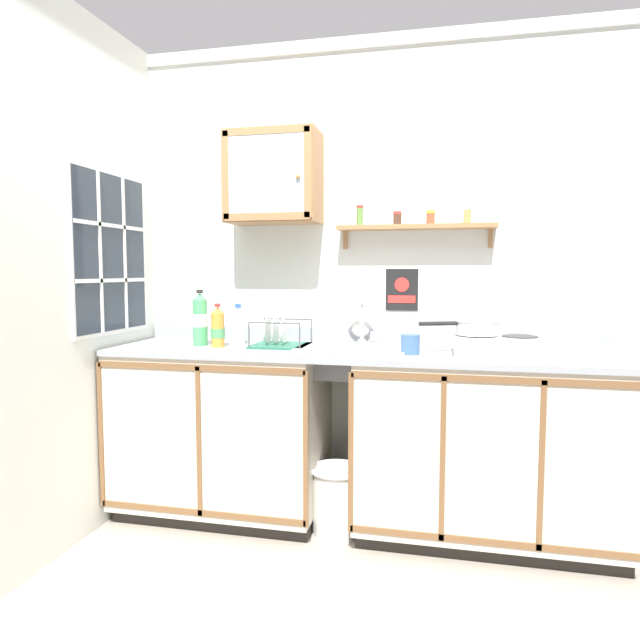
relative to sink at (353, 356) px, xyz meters
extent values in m
plane|color=#9E9384|center=(0.02, -0.31, -0.91)|extent=(5.63, 5.63, 0.00)
cube|color=silver|center=(0.02, 0.30, 0.41)|extent=(3.23, 0.05, 2.64)
cube|color=white|center=(0.02, 0.27, 1.68)|extent=(3.23, 0.02, 0.05)
cube|color=silver|center=(-1.32, -0.62, 0.41)|extent=(0.05, 3.39, 2.64)
cube|color=black|center=(-0.72, -0.01, -0.87)|extent=(1.08, 0.56, 0.08)
cube|color=beige|center=(-0.72, -0.04, -0.41)|extent=(1.10, 0.62, 0.83)
cube|color=brown|center=(-0.72, -0.35, -0.03)|extent=(1.10, 0.01, 0.03)
cube|color=brown|center=(-0.72, -0.35, -0.78)|extent=(1.10, 0.01, 0.03)
cube|color=brown|center=(-1.27, -0.35, -0.41)|extent=(0.02, 0.01, 0.77)
cube|color=brown|center=(-0.72, -0.35, -0.41)|extent=(0.02, 0.01, 0.77)
cube|color=brown|center=(-0.17, -0.35, -0.41)|extent=(0.02, 0.01, 0.77)
cube|color=black|center=(0.68, -0.01, -0.87)|extent=(1.24, 0.56, 0.08)
cube|color=beige|center=(0.68, -0.04, -0.41)|extent=(1.27, 0.62, 0.83)
cube|color=brown|center=(0.68, -0.35, -0.03)|extent=(1.27, 0.01, 0.03)
cube|color=brown|center=(0.68, -0.35, -0.78)|extent=(1.27, 0.01, 0.03)
cube|color=brown|center=(0.05, -0.35, -0.41)|extent=(0.02, 0.01, 0.77)
cube|color=brown|center=(0.47, -0.35, -0.41)|extent=(0.02, 0.01, 0.77)
cube|color=brown|center=(0.89, -0.35, -0.41)|extent=(0.02, 0.01, 0.77)
cube|color=gray|center=(0.02, -0.04, 0.02)|extent=(2.59, 0.65, 0.03)
cube|color=gray|center=(0.02, 0.26, 0.08)|extent=(2.59, 0.02, 0.08)
cube|color=silver|center=(0.00, -0.02, 0.04)|extent=(0.56, 0.41, 0.01)
cube|color=slate|center=(0.00, -0.02, -0.10)|extent=(0.48, 0.33, 0.01)
cube|color=slate|center=(0.00, 0.15, -0.03)|extent=(0.48, 0.01, 0.14)
cube|color=slate|center=(0.00, -0.19, -0.03)|extent=(0.48, 0.01, 0.14)
cylinder|color=#4C4C51|center=(0.00, -0.02, -0.10)|extent=(0.04, 0.04, 0.01)
cylinder|color=silver|center=(0.01, 0.21, 0.05)|extent=(0.05, 0.05, 0.02)
cylinder|color=silver|center=(0.01, 0.21, 0.16)|extent=(0.02, 0.02, 0.20)
torus|color=silver|center=(0.01, 0.15, 0.26)|extent=(0.14, 0.02, 0.14)
cylinder|color=silver|center=(0.07, 0.21, 0.08)|extent=(0.02, 0.02, 0.06)
cube|color=silver|center=(0.73, -0.04, 0.08)|extent=(0.42, 0.29, 0.09)
cylinder|color=#2D2D2D|center=(0.62, -0.02, 0.13)|extent=(0.17, 0.17, 0.01)
cylinder|color=#2D2D2D|center=(0.83, -0.02, 0.13)|extent=(0.17, 0.17, 0.01)
cylinder|color=black|center=(0.62, -0.17, 0.08)|extent=(0.03, 0.02, 0.03)
cylinder|color=black|center=(0.83, -0.17, 0.08)|extent=(0.03, 0.02, 0.03)
cylinder|color=silver|center=(0.62, -0.02, 0.16)|extent=(0.21, 0.21, 0.07)
torus|color=silver|center=(0.62, -0.02, 0.20)|extent=(0.22, 0.22, 0.01)
cylinder|color=black|center=(0.44, -0.09, 0.19)|extent=(0.19, 0.09, 0.02)
cylinder|color=gold|center=(-0.72, -0.09, 0.13)|extent=(0.07, 0.07, 0.18)
cone|color=gold|center=(-0.72, -0.09, 0.23)|extent=(0.07, 0.07, 0.03)
cylinder|color=red|center=(-0.72, -0.09, 0.26)|extent=(0.03, 0.03, 0.02)
cylinder|color=#4C9959|center=(-0.72, -0.09, 0.11)|extent=(0.07, 0.07, 0.05)
cylinder|color=white|center=(-0.65, 0.04, 0.12)|extent=(0.07, 0.07, 0.17)
cone|color=white|center=(-0.65, 0.04, 0.22)|extent=(0.07, 0.07, 0.03)
cylinder|color=#2D59B2|center=(-0.65, 0.04, 0.25)|extent=(0.03, 0.03, 0.02)
cylinder|color=white|center=(-0.65, 0.04, 0.13)|extent=(0.08, 0.08, 0.05)
cylinder|color=#4CB266|center=(-0.84, -0.05, 0.16)|extent=(0.08, 0.08, 0.25)
cone|color=#4CB266|center=(-0.84, -0.05, 0.31)|extent=(0.08, 0.08, 0.04)
cylinder|color=#262626|center=(-0.84, -0.05, 0.33)|extent=(0.04, 0.04, 0.02)
cylinder|color=white|center=(-0.84, -0.05, 0.17)|extent=(0.08, 0.08, 0.07)
cube|color=#26664C|center=(-0.39, 0.00, 0.04)|extent=(0.30, 0.27, 0.01)
cylinder|color=#4C4F54|center=(-0.53, -0.13, 0.11)|extent=(0.01, 0.01, 0.13)
cylinder|color=#4C4F54|center=(-0.26, -0.13, 0.11)|extent=(0.01, 0.01, 0.13)
cylinder|color=#4C4F54|center=(-0.53, 0.13, 0.11)|extent=(0.01, 0.01, 0.13)
cylinder|color=#4C4F54|center=(-0.26, 0.13, 0.11)|extent=(0.01, 0.01, 0.13)
cylinder|color=#4C4F54|center=(-0.39, -0.13, 0.18)|extent=(0.27, 0.01, 0.01)
cylinder|color=#4C4F54|center=(-0.39, 0.13, 0.18)|extent=(0.27, 0.01, 0.01)
cylinder|color=white|center=(-0.47, 0.00, 0.12)|extent=(0.01, 0.14, 0.14)
cylinder|color=white|center=(-0.42, 0.00, 0.12)|extent=(0.01, 0.14, 0.14)
cylinder|color=white|center=(-0.38, 0.00, 0.12)|extent=(0.01, 0.13, 0.13)
cylinder|color=#3F6699|center=(0.30, -0.13, 0.08)|extent=(0.09, 0.09, 0.10)
torus|color=#3F6699|center=(0.30, -0.07, 0.09)|extent=(0.02, 0.07, 0.07)
cube|color=#996B42|center=(-0.48, 0.14, 0.96)|extent=(0.51, 0.26, 0.50)
cube|color=silver|center=(-0.48, 0.01, 0.96)|extent=(0.42, 0.01, 0.41)
cube|color=#996B42|center=(-0.71, 0.01, 0.96)|extent=(0.04, 0.01, 0.47)
cube|color=#996B42|center=(-0.24, 0.01, 0.96)|extent=(0.04, 0.01, 0.47)
cube|color=#996B42|center=(-0.48, 0.01, 1.18)|extent=(0.48, 0.01, 0.04)
cube|color=#996B42|center=(-0.48, 0.01, 0.73)|extent=(0.48, 0.01, 0.04)
sphere|color=olive|center=(-0.30, -0.01, 0.93)|extent=(0.02, 0.02, 0.02)
cube|color=#996B42|center=(0.30, 0.20, 0.68)|extent=(0.85, 0.14, 0.02)
cube|color=#996B42|center=(-0.09, 0.26, 0.62)|extent=(0.02, 0.03, 0.10)
cube|color=#996B42|center=(0.70, 0.26, 0.62)|extent=(0.02, 0.03, 0.10)
cylinder|color=#598C3F|center=(0.00, 0.20, 0.74)|extent=(0.04, 0.04, 0.09)
cylinder|color=red|center=(0.00, 0.20, 0.79)|extent=(0.04, 0.04, 0.02)
cylinder|color=#4C3326|center=(0.20, 0.22, 0.72)|extent=(0.04, 0.04, 0.06)
cylinder|color=red|center=(0.20, 0.22, 0.76)|extent=(0.05, 0.05, 0.02)
cylinder|color=#CC4C33|center=(0.38, 0.22, 0.72)|extent=(0.04, 0.04, 0.06)
cylinder|color=yellow|center=(0.38, 0.22, 0.76)|extent=(0.05, 0.05, 0.02)
cylinder|color=tan|center=(0.57, 0.21, 0.73)|extent=(0.04, 0.04, 0.07)
cylinder|color=white|center=(0.57, 0.21, 0.78)|extent=(0.04, 0.04, 0.02)
cube|color=black|center=(0.23, 0.27, 0.34)|extent=(0.18, 0.01, 0.23)
cube|color=red|center=(0.23, 0.26, 0.29)|extent=(0.15, 0.00, 0.04)
cylinder|color=red|center=(0.23, 0.26, 0.37)|extent=(0.08, 0.00, 0.08)
cube|color=#262D38|center=(-1.28, -0.19, 0.54)|extent=(0.01, 0.64, 0.83)
cube|color=white|center=(-1.29, -0.19, 0.54)|extent=(0.02, 0.68, 0.87)
cube|color=white|center=(-1.27, -0.30, 0.54)|extent=(0.01, 0.02, 0.83)
cube|color=white|center=(-1.27, -0.08, 0.54)|extent=(0.01, 0.02, 0.83)
cube|color=white|center=(-1.27, -0.19, 0.39)|extent=(0.01, 0.64, 0.02)
cube|color=white|center=(-1.27, -0.19, 0.69)|extent=(0.01, 0.64, 0.02)
cylinder|color=silver|center=(-0.06, -0.14, -0.74)|extent=(0.25, 0.25, 0.33)
torus|color=white|center=(-0.06, -0.14, -0.57)|extent=(0.28, 0.28, 0.02)
camera|label=1|loc=(0.48, -2.91, 0.44)|focal=31.74mm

